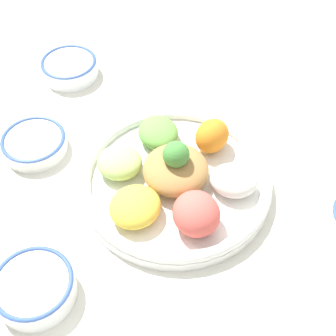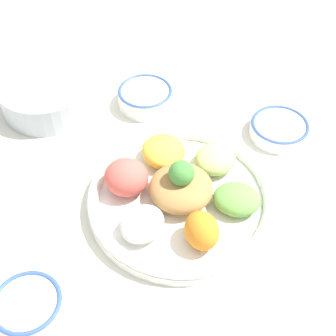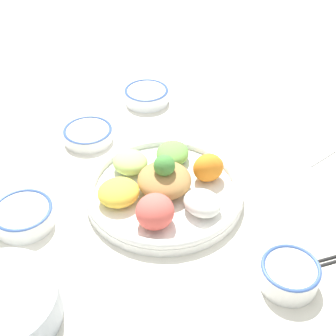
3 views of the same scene
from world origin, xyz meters
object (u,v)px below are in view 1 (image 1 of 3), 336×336
object	(u,v)px
rice_bowl_blue	(35,287)
sauce_bowl_dark	(70,67)
salad_platter	(175,178)
serving_spoon_main	(290,92)
rice_bowl_plain	(34,143)

from	to	relation	value
rice_bowl_blue	sauce_bowl_dark	size ratio (longest dim) A/B	1.00
salad_platter	serving_spoon_main	distance (m)	0.35
salad_platter	sauce_bowl_dark	bearing A→B (deg)	10.33
sauce_bowl_dark	serving_spoon_main	world-z (taller)	sauce_bowl_dark
sauce_bowl_dark	rice_bowl_plain	size ratio (longest dim) A/B	1.00
sauce_bowl_dark	rice_bowl_plain	bearing A→B (deg)	144.92
rice_bowl_blue	serving_spoon_main	xyz separation A→B (m)	(0.21, -0.60, -0.02)
salad_platter	rice_bowl_plain	xyz separation A→B (m)	(0.19, 0.19, -0.01)
rice_bowl_blue	rice_bowl_plain	world-z (taller)	rice_bowl_blue
salad_platter	rice_bowl_blue	size ratio (longest dim) A/B	2.80
sauce_bowl_dark	serving_spoon_main	size ratio (longest dim) A/B	0.97
salad_platter	serving_spoon_main	xyz separation A→B (m)	(0.12, -0.33, -0.02)
salad_platter	rice_bowl_plain	distance (m)	0.27
rice_bowl_blue	rice_bowl_plain	xyz separation A→B (m)	(0.28, -0.08, -0.01)
serving_spoon_main	rice_bowl_blue	bearing A→B (deg)	157.76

